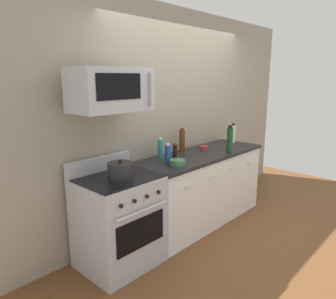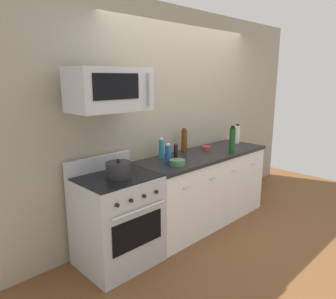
{
  "view_description": "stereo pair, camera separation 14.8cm",
  "coord_description": "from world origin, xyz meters",
  "px_view_note": "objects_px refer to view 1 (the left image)",
  "views": [
    {
      "loc": [
        -3.14,
        -2.33,
        1.86
      ],
      "look_at": [
        -0.68,
        -0.05,
        1.09
      ],
      "focal_mm": 33.72,
      "sensor_mm": 36.0,
      "label": 1
    },
    {
      "loc": [
        -3.04,
        -2.43,
        1.86
      ],
      "look_at": [
        -0.68,
        -0.05,
        1.09
      ],
      "focal_mm": 33.72,
      "sensor_mm": 36.0,
      "label": 2
    }
  ],
  "objects_px": {
    "range_oven": "(119,220)",
    "stockpot": "(120,170)",
    "bottle_soy_sauce_dark": "(175,153)",
    "bottle_wine_green": "(230,140)",
    "microwave": "(111,90)",
    "bottle_dish_soap": "(160,148)",
    "bottle_wine_amber": "(182,141)",
    "bottle_soda_blue": "(168,154)",
    "bottle_vinegar_white": "(233,134)",
    "bowl_red_small": "(204,147)",
    "bowl_green_glaze": "(177,162)"
  },
  "relations": [
    {
      "from": "bottle_wine_green",
      "to": "bottle_vinegar_white",
      "type": "bearing_deg",
      "value": 27.49
    },
    {
      "from": "range_oven",
      "to": "bottle_wine_amber",
      "type": "height_order",
      "value": "bottle_wine_amber"
    },
    {
      "from": "bottle_wine_green",
      "to": "bottle_soda_blue",
      "type": "relative_size",
      "value": 1.57
    },
    {
      "from": "microwave",
      "to": "bowl_green_glaze",
      "type": "relative_size",
      "value": 4.2
    },
    {
      "from": "bottle_wine_green",
      "to": "bottle_soda_blue",
      "type": "height_order",
      "value": "bottle_wine_green"
    },
    {
      "from": "bottle_wine_green",
      "to": "bottle_wine_amber",
      "type": "distance_m",
      "value": 0.61
    },
    {
      "from": "bottle_wine_amber",
      "to": "bottle_soda_blue",
      "type": "height_order",
      "value": "bottle_wine_amber"
    },
    {
      "from": "bottle_wine_amber",
      "to": "range_oven",
      "type": "bearing_deg",
      "value": -169.7
    },
    {
      "from": "microwave",
      "to": "bottle_wine_amber",
      "type": "bearing_deg",
      "value": 8.26
    },
    {
      "from": "bottle_soy_sauce_dark",
      "to": "stockpot",
      "type": "bearing_deg",
      "value": -176.86
    },
    {
      "from": "bowl_green_glaze",
      "to": "stockpot",
      "type": "xyz_separation_m",
      "value": [
        -0.72,
        0.09,
        0.05
      ]
    },
    {
      "from": "bottle_dish_soap",
      "to": "bottle_vinegar_white",
      "type": "height_order",
      "value": "bottle_vinegar_white"
    },
    {
      "from": "bottle_soy_sauce_dark",
      "to": "stockpot",
      "type": "xyz_separation_m",
      "value": [
        -0.84,
        -0.05,
        -0.02
      ]
    },
    {
      "from": "bottle_soda_blue",
      "to": "bowl_red_small",
      "type": "height_order",
      "value": "bottle_soda_blue"
    },
    {
      "from": "bottle_soy_sauce_dark",
      "to": "bottle_vinegar_white",
      "type": "bearing_deg",
      "value": 2.84
    },
    {
      "from": "bottle_vinegar_white",
      "to": "bowl_red_small",
      "type": "distance_m",
      "value": 0.65
    },
    {
      "from": "range_oven",
      "to": "stockpot",
      "type": "distance_m",
      "value": 0.53
    },
    {
      "from": "microwave",
      "to": "bottle_dish_soap",
      "type": "distance_m",
      "value": 1.11
    },
    {
      "from": "microwave",
      "to": "bottle_vinegar_white",
      "type": "height_order",
      "value": "microwave"
    },
    {
      "from": "bottle_wine_green",
      "to": "range_oven",
      "type": "bearing_deg",
      "value": 172.03
    },
    {
      "from": "bottle_soy_sauce_dark",
      "to": "bottle_soda_blue",
      "type": "xyz_separation_m",
      "value": [
        -0.12,
        0.01,
        0.01
      ]
    },
    {
      "from": "stockpot",
      "to": "bottle_wine_green",
      "type": "bearing_deg",
      "value": -6.13
    },
    {
      "from": "range_oven",
      "to": "bottle_wine_amber",
      "type": "bearing_deg",
      "value": 10.3
    },
    {
      "from": "microwave",
      "to": "bowl_red_small",
      "type": "distance_m",
      "value": 1.75
    },
    {
      "from": "stockpot",
      "to": "bottle_dish_soap",
      "type": "bearing_deg",
      "value": 18.93
    },
    {
      "from": "range_oven",
      "to": "bottle_soy_sauce_dark",
      "type": "distance_m",
      "value": 1.0
    },
    {
      "from": "bottle_vinegar_white",
      "to": "stockpot",
      "type": "bearing_deg",
      "value": -177.04
    },
    {
      "from": "bottle_dish_soap",
      "to": "bottle_vinegar_white",
      "type": "distance_m",
      "value": 1.36
    },
    {
      "from": "bottle_soy_sauce_dark",
      "to": "bottle_dish_soap",
      "type": "height_order",
      "value": "bottle_dish_soap"
    },
    {
      "from": "bottle_wine_amber",
      "to": "bowl_green_glaze",
      "type": "height_order",
      "value": "bottle_wine_amber"
    },
    {
      "from": "range_oven",
      "to": "bowl_green_glaze",
      "type": "height_order",
      "value": "range_oven"
    },
    {
      "from": "bottle_wine_amber",
      "to": "bottle_soda_blue",
      "type": "bearing_deg",
      "value": -156.45
    },
    {
      "from": "bottle_wine_amber",
      "to": "bottle_vinegar_white",
      "type": "height_order",
      "value": "bottle_wine_amber"
    },
    {
      "from": "bottle_wine_green",
      "to": "bottle_vinegar_white",
      "type": "relative_size",
      "value": 1.23
    },
    {
      "from": "bottle_soy_sauce_dark",
      "to": "bottle_dish_soap",
      "type": "distance_m",
      "value": 0.24
    },
    {
      "from": "bottle_wine_amber",
      "to": "bottle_vinegar_white",
      "type": "relative_size",
      "value": 1.1
    },
    {
      "from": "bottle_wine_green",
      "to": "bottle_wine_amber",
      "type": "xyz_separation_m",
      "value": [
        -0.41,
        0.45,
        -0.02
      ]
    },
    {
      "from": "bottle_soy_sauce_dark",
      "to": "bottle_wine_green",
      "type": "bearing_deg",
      "value": -15.52
    },
    {
      "from": "bottle_soda_blue",
      "to": "stockpot",
      "type": "xyz_separation_m",
      "value": [
        -0.71,
        -0.05,
        -0.03
      ]
    },
    {
      "from": "bottle_dish_soap",
      "to": "bottle_wine_amber",
      "type": "xyz_separation_m",
      "value": [
        0.39,
        -0.01,
        0.03
      ]
    },
    {
      "from": "microwave",
      "to": "bottle_vinegar_white",
      "type": "distance_m",
      "value": 2.29
    },
    {
      "from": "bowl_green_glaze",
      "to": "bowl_red_small",
      "type": "height_order",
      "value": "bowl_green_glaze"
    },
    {
      "from": "bowl_green_glaze",
      "to": "microwave",
      "type": "bearing_deg",
      "value": 165.53
    },
    {
      "from": "bowl_green_glaze",
      "to": "bowl_red_small",
      "type": "bearing_deg",
      "value": 17.12
    },
    {
      "from": "bottle_wine_green",
      "to": "bottle_wine_amber",
      "type": "bearing_deg",
      "value": 132.0
    },
    {
      "from": "microwave",
      "to": "bottle_wine_amber",
      "type": "distance_m",
      "value": 1.41
    },
    {
      "from": "microwave",
      "to": "bottle_soda_blue",
      "type": "relative_size",
      "value": 3.37
    },
    {
      "from": "bottle_wine_amber",
      "to": "bottle_wine_green",
      "type": "bearing_deg",
      "value": -48.0
    },
    {
      "from": "bottle_dish_soap",
      "to": "bottle_soda_blue",
      "type": "height_order",
      "value": "bottle_dish_soap"
    },
    {
      "from": "bottle_vinegar_white",
      "to": "bowl_red_small",
      "type": "height_order",
      "value": "bottle_vinegar_white"
    }
  ]
}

